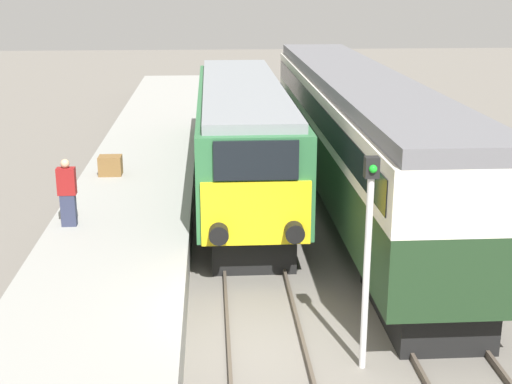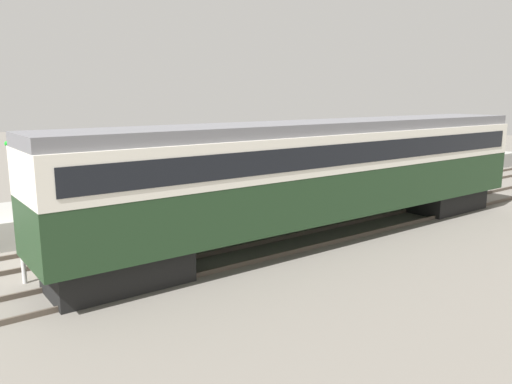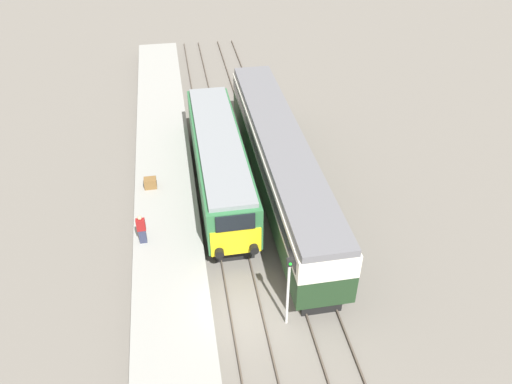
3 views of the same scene
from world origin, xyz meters
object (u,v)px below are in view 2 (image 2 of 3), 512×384
at_px(signal_post, 17,198).
at_px(locomotive, 285,167).
at_px(person_on_platform, 125,171).
at_px(luggage_crate, 223,175).
at_px(passenger_carriage, 324,168).

bearing_deg(signal_post, locomotive, 99.14).
distance_m(locomotive, signal_post, 10.70).
xyz_separation_m(locomotive, person_on_platform, (-4.51, -5.08, -0.28)).
relative_size(person_on_platform, luggage_crate, 2.41).
relative_size(signal_post, luggage_crate, 5.66).
height_order(locomotive, signal_post, signal_post).
bearing_deg(locomotive, person_on_platform, -131.57).
bearing_deg(luggage_crate, signal_post, -60.32).
xyz_separation_m(passenger_carriage, person_on_platform, (-7.91, -4.01, -0.70)).
xyz_separation_m(signal_post, luggage_crate, (-5.81, 10.20, -1.09)).
xyz_separation_m(passenger_carriage, luggage_crate, (-7.51, 0.71, -1.24)).
xyz_separation_m(locomotive, signal_post, (1.70, -10.56, 0.27)).
bearing_deg(person_on_platform, signal_post, -41.44).
distance_m(signal_post, luggage_crate, 11.79).
relative_size(passenger_carriage, signal_post, 4.89).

